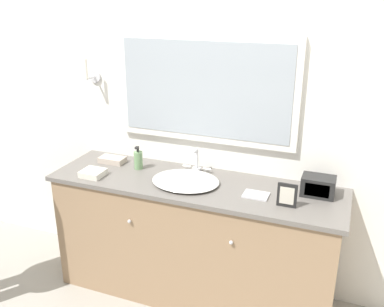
% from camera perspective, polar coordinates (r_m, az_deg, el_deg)
% --- Properties ---
extents(wall_back, '(8.00, 0.18, 2.55)m').
position_cam_1_polar(wall_back, '(2.91, 2.46, 6.04)').
color(wall_back, white).
rests_on(wall_back, ground_plane).
extents(vanity_counter, '(1.93, 0.56, 0.86)m').
position_cam_1_polar(vanity_counter, '(2.98, 0.26, -11.38)').
color(vanity_counter, '#937556').
rests_on(vanity_counter, ground_plane).
extents(sink_basin, '(0.44, 0.42, 0.17)m').
position_cam_1_polar(sink_basin, '(2.77, -0.81, -3.56)').
color(sink_basin, white).
rests_on(sink_basin, vanity_counter).
extents(soap_bottle, '(0.06, 0.06, 0.17)m').
position_cam_1_polar(soap_bottle, '(2.99, -7.17, -0.84)').
color(soap_bottle, '#709966').
rests_on(soap_bottle, vanity_counter).
extents(appliance_box, '(0.20, 0.14, 0.12)m').
position_cam_1_polar(appliance_box, '(2.70, 16.47, -4.19)').
color(appliance_box, black).
rests_on(appliance_box, vanity_counter).
extents(picture_frame, '(0.11, 0.01, 0.14)m').
position_cam_1_polar(picture_frame, '(2.51, 12.55, -5.46)').
color(picture_frame, black).
rests_on(picture_frame, vanity_counter).
extents(hand_towel_near_sink, '(0.15, 0.14, 0.04)m').
position_cam_1_polar(hand_towel_near_sink, '(2.94, -13.06, -2.56)').
color(hand_towel_near_sink, silver).
rests_on(hand_towel_near_sink, vanity_counter).
extents(hand_towel_far_corner, '(0.18, 0.11, 0.04)m').
position_cam_1_polar(hand_towel_far_corner, '(3.15, -10.57, -0.82)').
color(hand_towel_far_corner, '#B7A899').
rests_on(hand_towel_far_corner, vanity_counter).
extents(metal_tray, '(0.15, 0.12, 0.01)m').
position_cam_1_polar(metal_tray, '(2.63, 8.53, -5.50)').
color(metal_tray, silver).
rests_on(metal_tray, vanity_counter).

